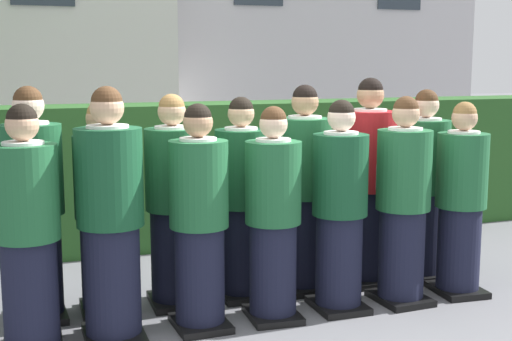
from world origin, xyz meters
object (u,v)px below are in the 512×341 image
student_rear_row_2 (173,206)px  student_rear_row_3 (241,203)px  student_front_row_2 (199,223)px  student_rear_row_1 (103,213)px  student_front_row_3 (273,220)px  student_rear_row_4 (304,193)px  student_front_row_0 (28,236)px  student_front_row_5 (403,206)px  student_front_row_4 (340,211)px  student_front_row_6 (460,204)px  student_rear_row_0 (33,210)px  student_in_red_blazer (368,186)px  student_front_row_1 (111,221)px  student_rear_row_6 (423,189)px

student_rear_row_2 → student_rear_row_3: 0.54m
student_front_row_2 → student_rear_row_1: 0.79m
student_front_row_3 → student_rear_row_4: (0.48, 0.54, 0.06)m
student_front_row_0 → student_rear_row_1: 0.77m
student_front_row_5 → student_rear_row_2: student_rear_row_2 is taller
student_front_row_4 → student_rear_row_2: size_ratio=0.98×
student_front_row_6 → student_rear_row_0: (-3.21, 0.57, 0.07)m
student_rear_row_1 → student_rear_row_0: bearing=176.2°
student_front_row_0 → student_in_red_blazer: student_in_red_blazer is taller
student_front_row_1 → student_rear_row_4: student_front_row_1 is taller
student_front_row_4 → student_front_row_2: bearing=179.9°
student_rear_row_0 → student_rear_row_1: student_rear_row_0 is taller
student_front_row_2 → student_rear_row_6: student_rear_row_6 is taller
student_front_row_6 → student_front_row_1: bearing=-180.0°
student_front_row_2 → student_front_row_3: size_ratio=1.02×
student_rear_row_0 → student_front_row_6: bearing=-10.1°
student_rear_row_2 → student_rear_row_3: bearing=-0.7°
student_front_row_4 → student_rear_row_3: size_ratio=1.00×
student_front_row_1 → student_front_row_4: bearing=-0.0°
student_front_row_1 → student_front_row_4: size_ratio=1.07×
student_front_row_0 → student_in_red_blazer: size_ratio=0.93×
student_rear_row_3 → student_front_row_6: bearing=-17.4°
student_rear_row_0 → student_rear_row_4: (2.09, -0.05, -0.01)m
student_rear_row_1 → student_rear_row_4: (1.60, -0.02, 0.05)m
student_rear_row_3 → student_front_row_2: bearing=-133.1°
student_front_row_1 → student_rear_row_4: bearing=17.9°
student_front_row_1 → student_rear_row_6: student_front_row_1 is taller
student_front_row_0 → student_front_row_1: student_front_row_1 is taller
student_rear_row_6 → student_in_red_blazer: bearing=175.6°
student_front_row_3 → student_rear_row_2: 0.81m
student_rear_row_6 → student_front_row_4: bearing=-155.1°
student_front_row_3 → student_front_row_4: bearing=1.6°
student_front_row_2 → student_rear_row_6: (2.12, 0.48, 0.02)m
student_front_row_6 → student_in_red_blazer: student_in_red_blazer is taller
student_front_row_4 → student_rear_row_0: size_ratio=0.94×
student_rear_row_1 → student_rear_row_6: (2.70, -0.06, 0.02)m
student_rear_row_2 → student_rear_row_0: bearing=177.4°
student_front_row_4 → student_rear_row_6: size_ratio=0.97×
student_front_row_5 → student_rear_row_3: student_front_row_5 is taller
student_front_row_6 → student_rear_row_3: 1.74m
student_front_row_4 → student_front_row_6: student_front_row_4 is taller
student_front_row_1 → student_rear_row_1: student_front_row_1 is taller
student_front_row_2 → student_front_row_5: 1.61m
student_front_row_0 → student_rear_row_2: size_ratio=0.99×
student_front_row_6 → student_front_row_5: bearing=-177.6°
student_rear_row_2 → student_in_red_blazer: student_in_red_blazer is taller
student_front_row_3 → student_rear_row_0: bearing=159.8°
student_front_row_4 → student_rear_row_0: 2.22m
student_front_row_3 → student_rear_row_6: student_rear_row_6 is taller
student_rear_row_0 → student_front_row_2: bearing=-28.3°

